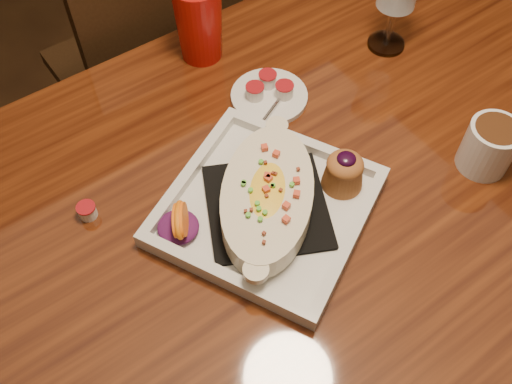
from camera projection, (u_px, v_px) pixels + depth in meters
floor at (294, 332)px, 1.58m from camera, size 7.00×7.00×0.00m
table at (314, 199)px, 1.05m from camera, size 1.50×0.90×0.75m
chair_far at (155, 68)px, 1.47m from camera, size 0.42×0.42×0.93m
plate at (271, 199)px, 0.90m from camera, size 0.41×0.41×0.08m
coffee_mug at (491, 144)px, 0.94m from camera, size 0.12×0.09×0.09m
saucer at (269, 94)px, 1.06m from camera, size 0.14×0.14×0.10m
creamer_loose at (87, 211)px, 0.91m from camera, size 0.03×0.03×0.02m
red_tumbler at (199, 22)px, 1.07m from camera, size 0.09×0.09×0.16m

